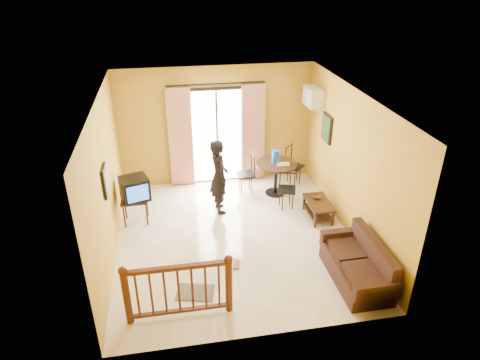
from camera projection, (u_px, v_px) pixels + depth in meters
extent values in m
plane|color=beige|center=(235.00, 237.00, 8.38)|extent=(5.00, 5.00, 0.00)
plane|color=white|center=(234.00, 98.00, 7.09)|extent=(5.00, 5.00, 0.00)
plane|color=#B78C23|center=(217.00, 126.00, 9.92)|extent=(4.50, 0.00, 4.50)
plane|color=#B78C23|center=(266.00, 258.00, 5.55)|extent=(4.50, 0.00, 4.50)
plane|color=#B78C23|center=(106.00, 184.00, 7.38)|extent=(0.00, 5.00, 5.00)
plane|color=#B78C23|center=(351.00, 164.00, 8.08)|extent=(0.00, 5.00, 5.00)
cube|color=black|center=(217.00, 137.00, 10.02)|extent=(1.34, 0.03, 2.34)
cube|color=white|center=(217.00, 137.00, 9.99)|extent=(1.20, 0.04, 2.20)
cube|color=black|center=(217.00, 137.00, 9.97)|extent=(0.04, 0.02, 2.20)
cube|color=beige|center=(181.00, 138.00, 9.79)|extent=(0.55, 0.08, 2.35)
cube|color=beige|center=(253.00, 134.00, 10.06)|extent=(0.55, 0.08, 2.35)
cylinder|color=black|center=(216.00, 84.00, 9.36)|extent=(2.20, 0.04, 0.04)
cube|color=black|center=(134.00, 200.00, 8.65)|extent=(0.53, 0.44, 0.04)
cylinder|color=black|center=(124.00, 216.00, 8.58)|extent=(0.04, 0.04, 0.52)
cylinder|color=black|center=(147.00, 214.00, 8.65)|extent=(0.04, 0.04, 0.52)
cylinder|color=black|center=(125.00, 207.00, 8.89)|extent=(0.04, 0.04, 0.52)
cylinder|color=black|center=(147.00, 205.00, 8.96)|extent=(0.04, 0.04, 0.52)
cube|color=black|center=(135.00, 188.00, 8.54)|extent=(0.64, 0.61, 0.47)
cube|color=#2A5EFC|center=(138.00, 194.00, 8.35)|extent=(0.40, 0.14, 0.34)
cube|color=black|center=(105.00, 181.00, 7.14)|extent=(0.04, 0.42, 0.52)
cube|color=#625B54|center=(107.00, 181.00, 7.15)|extent=(0.01, 0.34, 0.44)
cylinder|color=black|center=(276.00, 164.00, 9.61)|extent=(0.93, 0.93, 0.04)
cylinder|color=black|center=(276.00, 179.00, 9.79)|extent=(0.08, 0.08, 0.75)
cylinder|color=black|center=(275.00, 193.00, 9.95)|extent=(0.45, 0.45, 0.03)
cylinder|color=blue|center=(275.00, 157.00, 9.54)|extent=(0.17, 0.17, 0.31)
cube|color=#F4E5D0|center=(283.00, 164.00, 9.53)|extent=(0.31, 0.23, 0.02)
cube|color=white|center=(313.00, 97.00, 9.42)|extent=(0.30, 0.60, 0.40)
cube|color=gray|center=(307.00, 97.00, 9.40)|extent=(0.02, 0.56, 0.36)
cube|color=black|center=(327.00, 128.00, 9.10)|extent=(0.04, 0.50, 0.60)
cube|color=black|center=(326.00, 128.00, 9.10)|extent=(0.01, 0.42, 0.52)
cube|color=black|center=(319.00, 203.00, 8.88)|extent=(0.46, 0.83, 0.04)
cube|color=black|center=(318.00, 212.00, 8.99)|extent=(0.42, 0.79, 0.03)
cube|color=black|center=(315.00, 220.00, 8.61)|extent=(0.05, 0.05, 0.35)
cube|color=black|center=(333.00, 218.00, 8.67)|extent=(0.05, 0.05, 0.35)
cube|color=black|center=(304.00, 202.00, 9.25)|extent=(0.05, 0.05, 0.35)
cube|color=black|center=(320.00, 200.00, 9.31)|extent=(0.05, 0.05, 0.35)
imported|color=#50301B|center=(317.00, 197.00, 8.98)|extent=(0.24, 0.24, 0.06)
cube|color=black|center=(355.00, 271.00, 7.18)|extent=(0.74, 1.48, 0.37)
cube|color=black|center=(374.00, 254.00, 7.08)|extent=(0.17, 1.48, 0.51)
cube|color=black|center=(377.00, 291.00, 6.46)|extent=(0.74, 0.15, 0.28)
cube|color=black|center=(340.00, 237.00, 7.72)|extent=(0.74, 0.15, 0.28)
cube|color=black|center=(363.00, 274.00, 6.79)|extent=(0.51, 0.60, 0.09)
cube|color=black|center=(347.00, 250.00, 7.36)|extent=(0.51, 0.60, 0.09)
imported|color=black|center=(219.00, 177.00, 8.92)|extent=(0.46, 0.63, 1.63)
cylinder|color=#471E0F|center=(127.00, 299.00, 6.21)|extent=(0.11, 0.11, 0.92)
cylinder|color=#471E0F|center=(229.00, 286.00, 6.44)|extent=(0.11, 0.11, 0.92)
sphere|color=#471E0F|center=(123.00, 271.00, 5.97)|extent=(0.13, 0.13, 0.13)
sphere|color=#471E0F|center=(228.00, 259.00, 6.21)|extent=(0.13, 0.13, 0.13)
cube|color=#471E0F|center=(177.00, 268.00, 6.11)|extent=(1.55, 0.08, 0.06)
cube|color=#471E0F|center=(180.00, 311.00, 6.49)|extent=(1.55, 0.06, 0.05)
cube|color=#5F5A4C|center=(195.00, 292.00, 6.97)|extent=(0.68, 0.53, 0.02)
cube|color=#50301B|center=(229.00, 265.00, 7.58)|extent=(0.16, 0.27, 0.03)
cube|color=#50301B|center=(236.00, 264.00, 7.61)|extent=(0.16, 0.27, 0.03)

